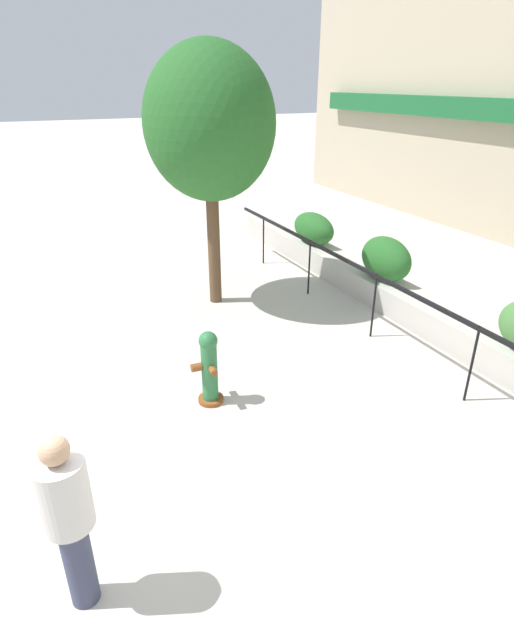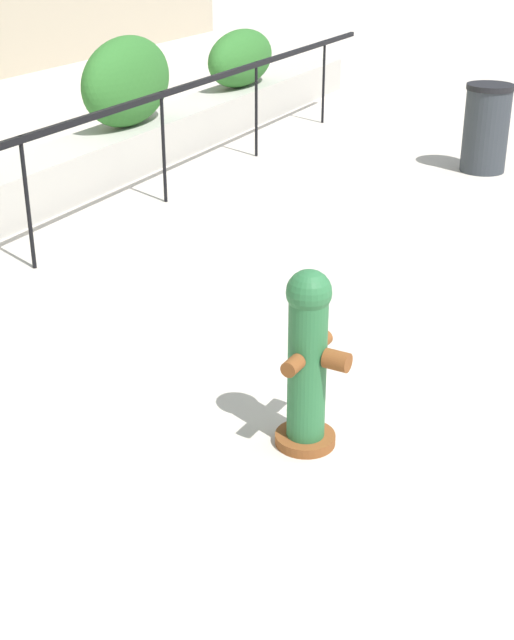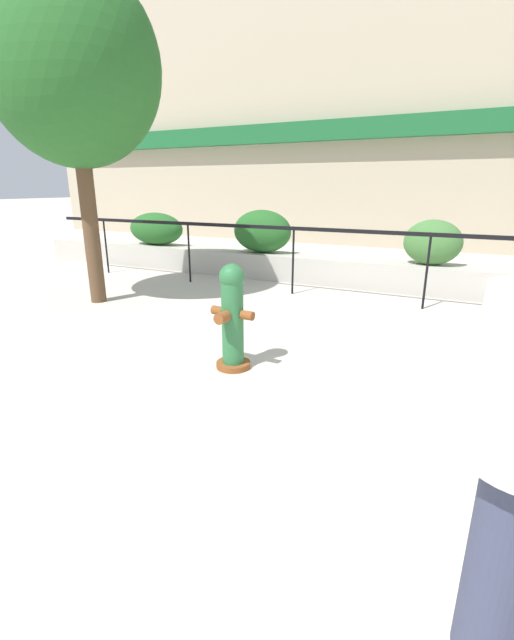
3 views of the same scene
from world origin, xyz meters
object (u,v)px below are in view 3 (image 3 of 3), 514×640
fire_hydrant (232,316)px  street_tree (73,69)px  hedge_bush_1 (262,231)px  hedge_bush_0 (156,229)px  hedge_bush_2 (433,242)px

fire_hydrant → street_tree: (-3.27, 1.34, 2.80)m
hedge_bush_1 → street_tree: (-1.51, -2.98, 2.43)m
hedge_bush_0 → street_tree: bearing=-68.3°
hedge_bush_0 → hedge_bush_1: hedge_bush_1 is taller
hedge_bush_0 → hedge_bush_2: hedge_bush_2 is taller
hedge_bush_2 → hedge_bush_1: bearing=180.0°
fire_hydrant → hedge_bush_2: bearing=71.4°
hedge_bush_1 → fire_hydrant: (1.76, -4.32, -0.37)m
hedge_bush_1 → hedge_bush_2: 3.21m
hedge_bush_2 → street_tree: 6.11m
hedge_bush_2 → fire_hydrant: bearing=-108.6°
hedge_bush_2 → fire_hydrant: size_ratio=0.88×
hedge_bush_1 → street_tree: size_ratio=0.26×
hedge_bush_0 → hedge_bush_1: size_ratio=1.14×
hedge_bush_0 → street_tree: (1.19, -2.98, 2.49)m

